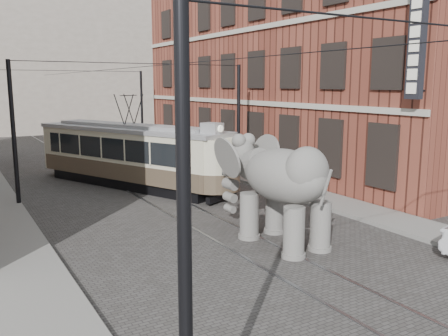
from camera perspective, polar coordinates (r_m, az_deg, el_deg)
ground at (r=17.73m, az=-2.28°, el=-6.48°), size 120.00×120.00×0.00m
tram_rails at (r=17.72m, az=-2.28°, el=-6.45°), size 1.54×80.00×0.02m
sidewalk_right at (r=21.10m, az=12.28°, el=-3.81°), size 2.00×60.00×0.15m
sidewalk_left at (r=15.88m, az=-23.73°, el=-9.06°), size 2.00×60.00×0.15m
brick_building at (r=30.62m, az=8.14°, el=11.72°), size 8.00×26.00×12.00m
distant_block at (r=55.62m, az=-22.55°, el=11.29°), size 28.00×10.00×14.00m
catenary at (r=21.56m, az=-9.10°, el=4.48°), size 11.00×30.20×6.00m
tram at (r=23.94m, az=-11.17°, el=3.18°), size 6.79×11.39×4.53m
elephant at (r=15.07m, az=7.19°, el=-2.86°), size 3.42×5.73×3.39m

